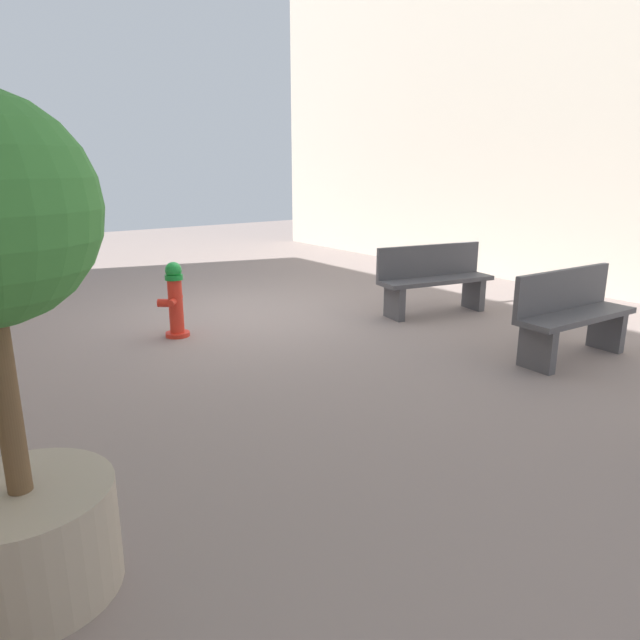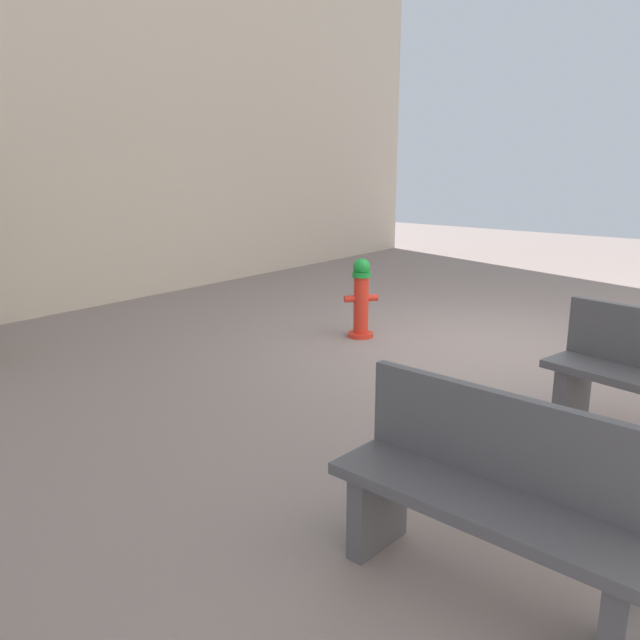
# 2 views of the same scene
# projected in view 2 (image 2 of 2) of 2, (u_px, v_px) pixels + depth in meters

# --- Properties ---
(ground_plane) EXTENTS (23.40, 23.40, 0.00)m
(ground_plane) POSITION_uv_depth(u_px,v_px,m) (478.00, 347.00, 6.99)
(ground_plane) COLOR gray
(fire_hydrant) EXTENTS (0.35, 0.35, 0.92)m
(fire_hydrant) POSITION_uv_depth(u_px,v_px,m) (361.00, 298.00, 7.28)
(fire_hydrant) COLOR red
(fire_hydrant) RESTS_ON ground_plane
(bench_far) EXTENTS (1.57, 0.53, 0.95)m
(bench_far) POSITION_uv_depth(u_px,v_px,m) (496.00, 498.00, 2.91)
(bench_far) COLOR #4C4C51
(bench_far) RESTS_ON ground_plane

